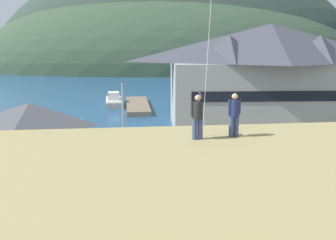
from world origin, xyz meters
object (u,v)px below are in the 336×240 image
Objects in this scene: wharf_dock at (138,106)px; storage_shed_near_lot at (32,137)px; harbor_lodge at (269,72)px; person_kite_flyer at (198,115)px; parked_car_front_row_red at (137,157)px; parked_car_corner_spot at (301,149)px; person_companion at (234,114)px; parking_light_pole at (123,114)px; moored_boat_wharfside at (114,101)px; parked_car_back_row_right at (62,188)px.

storage_shed_near_lot is at bearing -108.12° from wharf_dock.
harbor_lodge reaches higher than person_kite_flyer.
parked_car_front_row_red is 15.81m from person_kite_flyer.
storage_shed_near_lot is 1.89× the size of parked_car_corner_spot.
parking_light_pole is at bearing 103.73° from person_companion.
parked_car_corner_spot is 2.32× the size of person_kite_flyer.
person_kite_flyer is at bearing -171.89° from person_companion.
person_companion reaches higher than parked_car_corner_spot.
parking_light_pole reaches higher than moored_boat_wharfside.
storage_shed_near_lot is 8.06m from parked_car_front_row_red.
person_kite_flyer is (4.41, -44.05, 6.50)m from moored_boat_wharfside.
parking_light_pole is at bearing -147.44° from harbor_lodge.
parking_light_pole is at bearing -86.71° from moored_boat_wharfside.
parked_car_back_row_right is at bearing -135.31° from harbor_lodge.
person_kite_flyer is at bearing -115.56° from harbor_lodge.
harbor_lodge is 1.81× the size of wharf_dock.
wharf_dock is 7.76× the size of person_companion.
person_kite_flyer reaches higher than storage_shed_near_lot.
storage_shed_near_lot is 28.58m from wharf_dock.
moored_boat_wharfside is 25.86m from parking_light_pole.
moored_boat_wharfside is at bearing 94.82° from parked_car_front_row_red.
person_companion is (11.28, -14.54, 4.39)m from storage_shed_near_lot.
moored_boat_wharfside is 35.40m from parked_car_back_row_right.
harbor_lodge is 22.29m from parked_car_front_row_red.
person_kite_flyer is at bearing -88.75° from wharf_dock.
parked_car_front_row_red is at bearing 97.53° from person_kite_flyer.
person_companion is at bearing -76.48° from parked_car_front_row_red.
wharf_dock is 1.85× the size of moored_boat_wharfside.
harbor_lodge is 24.25m from moored_boat_wharfside.
parked_car_corner_spot is (16.15, -28.75, 0.34)m from moored_boat_wharfside.
harbor_lodge reaches higher than person_companion.
parked_car_corner_spot is at bearing 1.48° from storage_shed_near_lot.
wharf_dock is at bearing 87.92° from parked_car_front_row_red.
moored_boat_wharfside is 1.69× the size of parked_car_corner_spot.
parked_car_front_row_red is at bearing -176.35° from parked_car_corner_spot.
person_companion is at bearing -86.66° from wharf_dock.
harbor_lodge is 5.67× the size of parked_car_corner_spot.
wharf_dock is at bearing 115.53° from parked_car_corner_spot.
storage_shed_near_lot reaches higher than parked_car_back_row_right.
storage_shed_near_lot is 21.59m from parked_car_corner_spot.
harbor_lodge reaches higher than parked_car_back_row_right.
storage_shed_near_lot is 1.91× the size of parked_car_back_row_right.
storage_shed_near_lot reaches higher than moored_boat_wharfside.
parked_car_front_row_red is 4.89m from parking_light_pole.
parked_car_front_row_red is (2.50, -29.62, 0.34)m from moored_boat_wharfside.
moored_boat_wharfside is 1.17× the size of parking_light_pole.
harbor_lodge is at bearing 44.69° from parked_car_back_row_right.
parked_car_front_row_red is at bearing -75.54° from parking_light_pole.
person_kite_flyer reaches higher than wharf_dock.
parking_light_pole reaches higher than parked_car_corner_spot.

